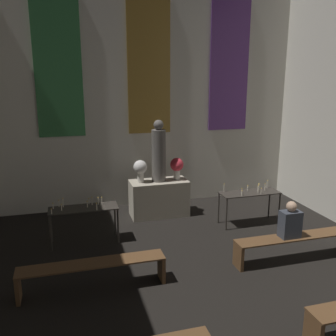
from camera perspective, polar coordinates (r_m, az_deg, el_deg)
The scene contains 10 objects.
wall_back at distance 9.55m, azimuth -2.98°, elevation 11.97°, with size 7.88×0.16×5.90m.
altar at distance 9.07m, azimuth -1.38°, elevation -4.59°, with size 1.38×0.66×0.86m.
statue at distance 8.77m, azimuth -1.43°, elevation 2.27°, with size 0.33×0.33×1.46m.
flower_vase_left at distance 8.75m, azimuth -4.25°, elevation -0.09°, with size 0.32×0.32×0.53m.
flower_vase_right at distance 8.97m, azimuth 1.36°, elevation 0.29°, with size 0.32×0.32×0.53m.
candle_rack_left at distance 7.72m, azimuth -12.77°, elevation -6.52°, with size 1.36×0.49×0.95m.
candle_rack_right at distance 8.68m, azimuth 12.33°, elevation -4.17°, with size 1.36×0.49×0.95m.
pew_back_left at distance 6.22m, azimuth -11.38°, elevation -14.93°, with size 2.30×0.36×0.47m.
pew_back_right at distance 7.36m, azimuth 18.69°, elevation -10.65°, with size 2.30×0.36×0.47m.
person_seated at distance 7.13m, azimuth 18.13°, elevation -7.81°, with size 0.36×0.24×0.68m.
Camera 1 is at (-2.13, 2.32, 3.34)m, focal length 40.00 mm.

